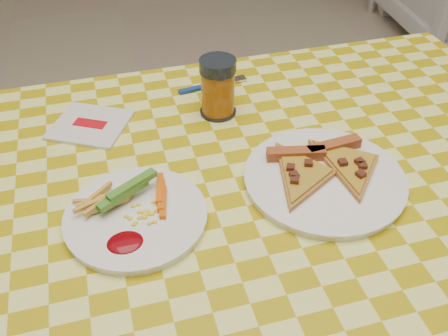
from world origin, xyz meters
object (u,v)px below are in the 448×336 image
(plate_left, at_px, (136,218))
(plate_right, at_px, (324,180))
(table, at_px, (239,222))
(drink_glass, at_px, (218,88))

(plate_left, xyz_separation_m, plate_right, (0.32, 0.00, 0.00))
(table, distance_m, plate_left, 0.19)
(plate_left, xyz_separation_m, drink_glass, (0.20, 0.25, 0.05))
(table, height_order, plate_right, plate_right)
(plate_right, height_order, drink_glass, drink_glass)
(table, bearing_deg, drink_glass, 83.90)
(table, height_order, plate_left, plate_left)
(plate_right, bearing_deg, plate_left, -179.51)
(plate_right, bearing_deg, drink_glass, 115.05)
(plate_right, bearing_deg, table, 173.01)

